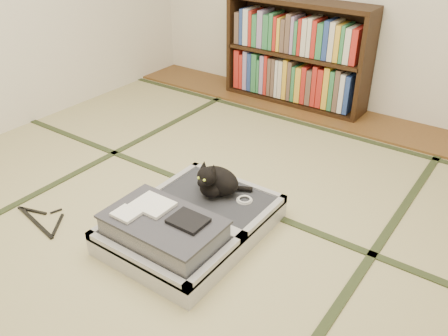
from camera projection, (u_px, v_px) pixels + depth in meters
The scene contains 8 objects.
floor at pixel (183, 227), 2.78m from camera, with size 4.50×4.50×0.00m, color tan.
wood_strip at pixel (327, 114), 4.19m from camera, with size 4.00×0.50×0.02m, color brown.
tatami_borders at pixel (230, 189), 3.13m from camera, with size 4.00×4.50×0.01m.
bookcase at pixel (296, 55), 4.21m from camera, with size 1.32×0.30×0.92m.
suitcase at pixel (187, 225), 2.64m from camera, with size 0.70×0.93×0.27m.
cat at pixel (216, 181), 2.79m from camera, with size 0.31×0.31×0.25m.
cable_coil at pixel (244, 200), 2.77m from camera, with size 0.10×0.10×0.02m.
hanger at pixel (41, 220), 2.83m from camera, with size 0.43×0.23×0.01m.
Camera 1 is at (1.49, -1.68, 1.69)m, focal length 38.00 mm.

